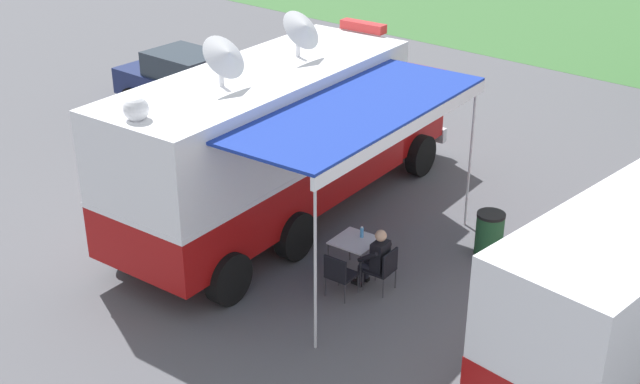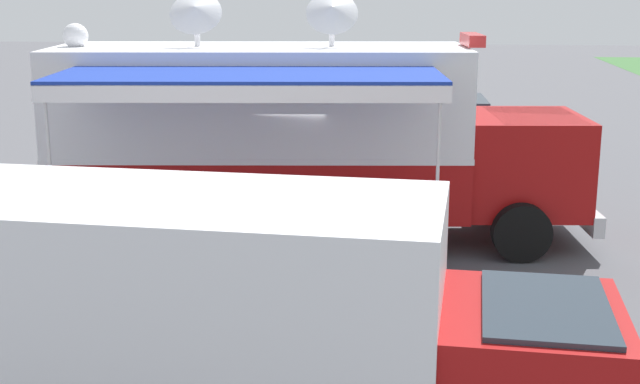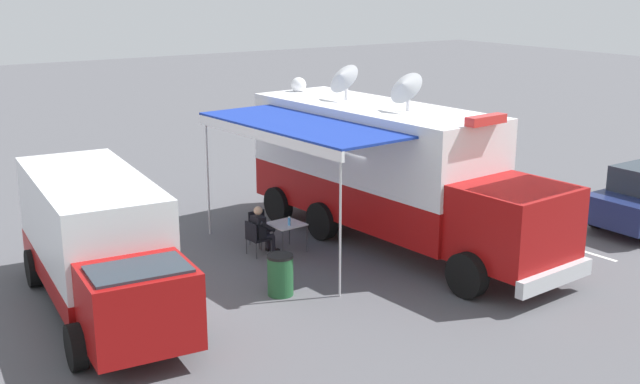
# 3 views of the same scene
# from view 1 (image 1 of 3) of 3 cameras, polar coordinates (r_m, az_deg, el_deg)

# --- Properties ---
(ground_plane) EXTENTS (100.00, 100.00, 0.00)m
(ground_plane) POSITION_cam_1_polar(r_m,az_deg,el_deg) (18.03, -3.79, -2.57)
(ground_plane) COLOR #515156
(lot_stripe) EXTENTS (0.52, 4.79, 0.01)m
(lot_stripe) POSITION_cam_1_polar(r_m,az_deg,el_deg) (21.92, -5.80, 2.70)
(lot_stripe) COLOR silver
(lot_stripe) RESTS_ON ground
(command_truck) EXTENTS (5.48, 9.66, 4.53)m
(command_truck) POSITION_cam_1_polar(r_m,az_deg,el_deg) (17.71, -2.35, 3.89)
(command_truck) COLOR #9E0F0F
(command_truck) RESTS_ON ground
(folding_table) EXTENTS (0.86, 0.86, 0.73)m
(folding_table) POSITION_cam_1_polar(r_m,az_deg,el_deg) (16.12, 2.41, -3.45)
(folding_table) COLOR silver
(folding_table) RESTS_ON ground
(water_bottle) EXTENTS (0.07, 0.07, 0.22)m
(water_bottle) POSITION_cam_1_polar(r_m,az_deg,el_deg) (16.16, 2.84, -2.73)
(water_bottle) COLOR #4C99D8
(water_bottle) RESTS_ON folding_table
(folding_chair_at_table) EXTENTS (0.52, 0.52, 0.87)m
(folding_chair_at_table) POSITION_cam_1_polar(r_m,az_deg,el_deg) (15.69, 4.37, -5.07)
(folding_chair_at_table) COLOR black
(folding_chair_at_table) RESTS_ON ground
(folding_chair_beside_table) EXTENTS (0.52, 0.52, 0.87)m
(folding_chair_beside_table) POSITION_cam_1_polar(r_m,az_deg,el_deg) (15.47, 1.28, -5.48)
(folding_chair_beside_table) COLOR black
(folding_chair_beside_table) RESTS_ON ground
(seated_responder) EXTENTS (0.69, 0.58, 1.25)m
(seated_responder) POSITION_cam_1_polar(r_m,az_deg,el_deg) (15.70, 3.80, -4.43)
(seated_responder) COLOR black
(seated_responder) RESTS_ON ground
(trash_bin) EXTENTS (0.57, 0.57, 0.91)m
(trash_bin) POSITION_cam_1_polar(r_m,az_deg,el_deg) (17.22, 11.37, -2.78)
(trash_bin) COLOR #235B33
(trash_bin) RESTS_ON ground
(support_truck) EXTENTS (2.81, 6.96, 2.70)m
(support_truck) POSITION_cam_1_polar(r_m,az_deg,el_deg) (14.45, 20.65, -5.72)
(support_truck) COLOR white
(support_truck) RESTS_ON ground
(car_behind_truck) EXTENTS (4.23, 2.08, 1.76)m
(car_behind_truck) POSITION_cam_1_polar(r_m,az_deg,el_deg) (24.71, -9.16, 7.36)
(car_behind_truck) COLOR navy
(car_behind_truck) RESTS_ON ground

